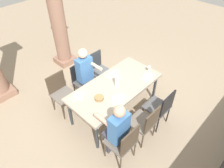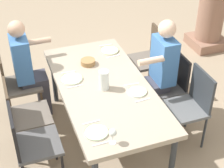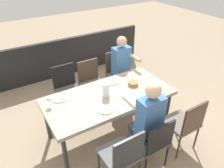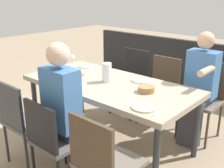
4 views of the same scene
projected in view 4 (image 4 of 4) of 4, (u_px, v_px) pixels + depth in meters
The scene contains 26 objects.
ground_plane at pixel (109, 142), 3.35m from camera, with size 16.00×16.00×0.00m, color gray.
dining_table at pixel (109, 88), 3.12m from camera, with size 1.97×0.95×0.76m.
chair_west_north at pixel (103, 161), 2.08m from camera, with size 0.44×0.44×0.92m.
chair_west_south at pixel (204, 95), 3.35m from camera, with size 0.44×0.44×0.94m.
chair_mid_north at pixel (54, 137), 2.47m from camera, with size 0.44×0.44×0.86m.
chair_mid_south at pixel (161, 86), 3.73m from camera, with size 0.44×0.44×0.89m.
chair_east_north at pixel (23, 118), 2.76m from camera, with size 0.44×0.44×0.92m.
chair_east_south at pixel (132, 77), 4.03m from camera, with size 0.44×0.44×0.92m.
diner_woman_green at pixel (199, 86), 3.16m from camera, with size 0.35×0.49×1.31m.
diner_man_white at pixel (67, 109), 2.52m from camera, with size 0.35×0.49×1.34m.
patio_railing at pixel (197, 67), 4.84m from camera, with size 4.37×0.10×0.90m, color black.
plate_0 at pixel (144, 107), 2.45m from camera, with size 0.24×0.24×0.02m.
fork_0 at pixel (159, 112), 2.36m from camera, with size 0.02×0.17×0.01m, color silver.
spoon_0 at pixel (131, 103), 2.54m from camera, with size 0.02×0.17×0.01m, color silver.
plate_1 at pixel (142, 80), 3.17m from camera, with size 0.25×0.25×0.02m.
fork_1 at pixel (153, 83), 3.07m from camera, with size 0.02×0.17×0.01m, color silver.
spoon_1 at pixel (132, 78), 3.26m from camera, with size 0.02×0.17×0.01m, color silver.
plate_2 at pixel (76, 84), 3.04m from camera, with size 0.21×0.21×0.02m.
fork_2 at pixel (85, 87), 2.95m from camera, with size 0.02×0.17×0.01m, color silver.
spoon_2 at pixel (67, 82), 3.13m from camera, with size 0.02×0.17×0.01m, color silver.
plate_3 at pixel (87, 66), 3.74m from camera, with size 0.23×0.23×0.02m.
wine_glass_3 at pixel (72, 58), 3.74m from camera, with size 0.07×0.07×0.16m.
fork_3 at pixel (95, 68), 3.65m from camera, with size 0.02×0.17×0.01m, color silver.
spoon_3 at pixel (79, 64), 3.84m from camera, with size 0.02×0.17×0.01m, color silver.
water_pitcher at pixel (107, 73), 3.11m from camera, with size 0.11×0.11×0.22m.
bread_basket at pixel (146, 89), 2.82m from camera, with size 0.17×0.17×0.06m, color #9E7547.
Camera 4 is at (-1.97, 2.18, 1.76)m, focal length 44.40 mm.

